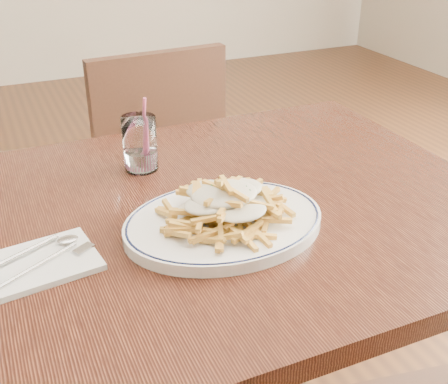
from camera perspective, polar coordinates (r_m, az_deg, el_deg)
name	(u,v)px	position (r m, az deg, el deg)	size (l,w,h in m)	color
table	(176,249)	(1.04, -4.90, -5.81)	(1.20, 0.80, 0.75)	black
chair_far	(152,164)	(1.79, -7.32, 2.83)	(0.43, 0.43, 0.87)	black
fries_plate	(224,223)	(0.94, 0.00, -3.13)	(0.38, 0.34, 0.02)	white
loaded_fries	(224,200)	(0.92, 0.00, -0.80)	(0.25, 0.23, 0.06)	gold
napkin	(32,266)	(0.90, -18.94, -7.09)	(0.19, 0.12, 0.01)	silver
cutlery	(30,260)	(0.90, -19.08, -6.52)	(0.17, 0.13, 0.01)	silver
water_glass	(140,147)	(1.14, -8.51, 4.57)	(0.07, 0.07, 0.15)	white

